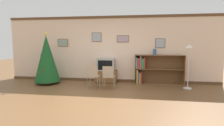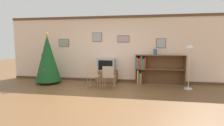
# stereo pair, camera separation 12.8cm
# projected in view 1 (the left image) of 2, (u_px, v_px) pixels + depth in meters

# --- Properties ---
(ground_plane) EXTENTS (24.00, 24.00, 0.00)m
(ground_plane) POSITION_uv_depth(u_px,v_px,m) (95.00, 101.00, 4.81)
(ground_plane) COLOR brown
(wall_back) EXTENTS (8.82, 0.11, 2.70)m
(wall_back) POSITION_uv_depth(u_px,v_px,m) (110.00, 49.00, 7.24)
(wall_back) COLOR beige
(wall_back) RESTS_ON ground_plane
(christmas_tree) EXTENTS (0.98, 0.98, 2.01)m
(christmas_tree) POSITION_uv_depth(u_px,v_px,m) (47.00, 59.00, 6.84)
(christmas_tree) COLOR maroon
(christmas_tree) RESTS_ON ground_plane
(tv_console) EXTENTS (0.85, 0.47, 0.50)m
(tv_console) POSITION_uv_depth(u_px,v_px,m) (106.00, 76.00, 7.08)
(tv_console) COLOR brown
(tv_console) RESTS_ON ground_plane
(television) EXTENTS (0.69, 0.46, 0.48)m
(television) POSITION_uv_depth(u_px,v_px,m) (106.00, 65.00, 7.03)
(television) COLOR #9E9E99
(television) RESTS_ON tv_console
(folding_chair_left) EXTENTS (0.40, 0.40, 0.82)m
(folding_chair_left) POSITION_uv_depth(u_px,v_px,m) (93.00, 76.00, 6.08)
(folding_chair_left) COLOR tan
(folding_chair_left) RESTS_ON ground_plane
(folding_chair_right) EXTENTS (0.40, 0.40, 0.82)m
(folding_chair_right) POSITION_uv_depth(u_px,v_px,m) (109.00, 76.00, 6.00)
(folding_chair_right) COLOR tan
(folding_chair_right) RESTS_ON ground_plane
(bookshelf) EXTENTS (1.87, 0.36, 1.14)m
(bookshelf) POSITION_uv_depth(u_px,v_px,m) (151.00, 69.00, 6.87)
(bookshelf) COLOR brown
(bookshelf) RESTS_ON ground_plane
(vase) EXTENTS (0.13, 0.13, 0.24)m
(vase) POSITION_uv_depth(u_px,v_px,m) (155.00, 52.00, 6.73)
(vase) COLOR #335684
(vase) RESTS_ON bookshelf
(standing_lamp) EXTENTS (0.28, 0.28, 1.55)m
(standing_lamp) POSITION_uv_depth(u_px,v_px,m) (189.00, 55.00, 6.03)
(standing_lamp) COLOR silver
(standing_lamp) RESTS_ON ground_plane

